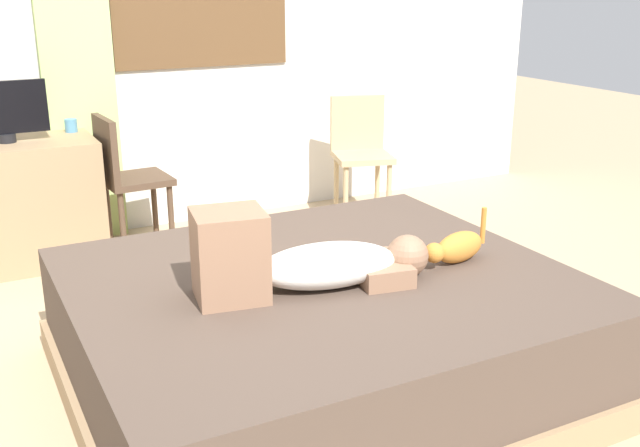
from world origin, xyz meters
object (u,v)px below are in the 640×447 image
object	(u,v)px
cat	(456,247)
chair_spare	(360,148)
tv_monitor	(3,111)
person_lying	(303,261)
cup	(71,126)
chair_by_desk	(124,174)
desk	(20,204)
bed	(321,332)

from	to	relation	value
cat	chair_spare	world-z (taller)	chair_spare
tv_monitor	chair_spare	bearing A→B (deg)	-3.97
person_lying	cup	xyz separation A→B (m)	(-0.44, 2.31, 0.17)
chair_spare	tv_monitor	bearing A→B (deg)	176.03
cat	chair_by_desk	size ratio (longest dim) A/B	0.41
person_lying	cat	bearing A→B (deg)	-3.78
cat	cup	distance (m)	2.63
desk	chair_spare	world-z (taller)	chair_spare
bed	person_lying	bearing A→B (deg)	-145.81
desk	cup	distance (m)	0.56
cat	chair_by_desk	bearing A→B (deg)	113.12
chair_spare	cup	bearing A→B (deg)	170.85
cat	chair_by_desk	distance (m)	2.28
chair_by_desk	tv_monitor	bearing A→B (deg)	169.33
chair_spare	bed	bearing A→B (deg)	-124.28
bed	cat	world-z (taller)	cat
tv_monitor	chair_by_desk	xyz separation A→B (m)	(0.62, -0.12, -0.41)
cat	chair_spare	distance (m)	2.19
bed	cup	bearing A→B (deg)	104.07
chair_spare	chair_by_desk	bearing A→B (deg)	178.63
desk	chair_by_desk	size ratio (longest dim) A/B	1.05
person_lying	chair_spare	world-z (taller)	chair_spare
desk	person_lying	bearing A→B (deg)	-69.78
cup	chair_by_desk	size ratio (longest dim) A/B	0.09
chair_by_desk	chair_spare	world-z (taller)	same
tv_monitor	desk	bearing A→B (deg)	0.00
person_lying	cup	bearing A→B (deg)	100.77
bed	chair_spare	bearing A→B (deg)	55.72
desk	cat	bearing A→B (deg)	-55.97
cat	chair_spare	size ratio (longest dim) A/B	0.41
bed	cup	distance (m)	2.36
bed	desk	distance (m)	2.28
cat	tv_monitor	distance (m)	2.71
cat	chair_spare	xyz separation A→B (m)	(0.74, 2.06, -0.05)
person_lying	chair_by_desk	distance (m)	2.06
desk	chair_by_desk	distance (m)	0.63
bed	person_lying	size ratio (longest dim) A/B	2.12
desk	chair_by_desk	world-z (taller)	chair_by_desk
cup	person_lying	bearing A→B (deg)	-79.23
desk	cup	size ratio (longest dim) A/B	11.31
cat	desk	size ratio (longest dim) A/B	0.39
bed	tv_monitor	bearing A→B (deg)	114.28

